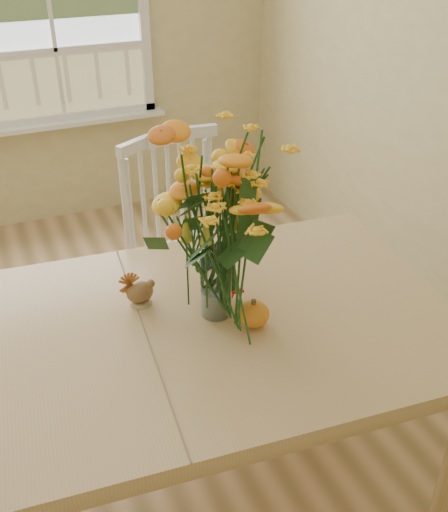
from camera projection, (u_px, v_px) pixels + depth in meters
name	position (u px, v px, depth m)	size (l,w,h in m)	color
floor	(54.00, 474.00, 2.38)	(4.00, 4.50, 0.01)	olive
dining_table	(226.00, 339.00, 1.99)	(1.57, 1.19, 0.80)	tan
windsor_chair	(183.00, 242.00, 2.77)	(0.58, 0.56, 1.06)	white
flower_vase	(215.00, 220.00, 1.79)	(0.48, 0.48, 0.57)	white
pumpkin	(253.00, 315.00, 1.89)	(0.10, 0.10, 0.08)	#D35F18
turkey_figurine	(140.00, 292.00, 1.99)	(0.09, 0.07, 0.11)	#CCB78C
dark_gourd	(217.00, 296.00, 1.99)	(0.13, 0.09, 0.06)	#38160F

